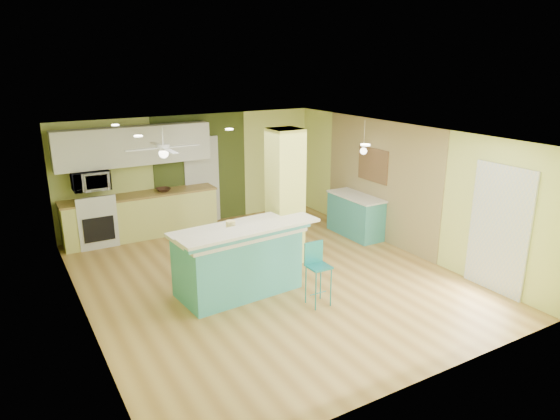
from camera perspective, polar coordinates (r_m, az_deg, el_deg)
The scene contains 23 objects.
floor at distance 8.84m, azimuth -1.42°, elevation -7.70°, with size 6.00×7.00×0.01m, color olive.
ceiling at distance 8.12m, azimuth -1.55°, elevation 8.63°, with size 6.00×7.00×0.01m, color white.
wall_back at distance 11.49m, azimuth -9.96°, elevation 4.48°, with size 6.00×0.01×2.50m, color #D0DC76.
wall_front at distance 5.77m, azimuth 15.75°, elevation -8.61°, with size 6.00×0.01×2.50m, color #D0DC76.
wall_left at distance 7.50m, azimuth -22.06°, elevation -3.23°, with size 0.01×7.00×2.50m, color #D0DC76.
wall_right at distance 10.13m, azimuth 13.60°, elevation 2.59°, with size 0.01×7.00×2.50m, color #D0DC76.
wood_panel at distance 10.55m, azimuth 11.30°, elevation 3.29°, with size 0.02×3.40×2.50m, color olive.
olive_accent at distance 11.55m, azimuth -9.00°, elevation 4.59°, with size 2.20×0.02×2.50m, color #3B481D.
interior_door at distance 11.58m, azimuth -8.89°, elevation 3.35°, with size 0.82×0.05×2.00m, color silver.
french_door at distance 8.72m, azimuth 23.73°, elevation -2.08°, with size 0.04×1.08×2.10m, color silver.
column at distance 9.12m, azimuth 0.58°, elevation 1.50°, with size 0.55×0.55×2.50m, color #D7DA65.
kitchen_run at distance 11.04m, azimuth -15.51°, elevation -0.59°, with size 3.25×0.63×0.94m.
stove at distance 10.85m, azimuth -20.32°, elevation -1.41°, with size 0.76×0.66×1.08m.
upper_cabinets at distance 10.82m, azimuth -16.30°, elevation 7.07°, with size 3.20×0.34×0.80m, color silver.
microwave at distance 10.63m, azimuth -20.82°, elevation 3.17°, with size 0.70×0.48×0.39m, color white.
ceiling_fan at distance 9.59m, azimuth -13.20°, elevation 6.89°, with size 1.41×1.41×0.61m.
pendant_lamp at distance 10.31m, azimuth 9.52°, elevation 6.69°, with size 0.14×0.14×0.69m.
wall_decor at distance 10.61m, azimuth 10.58°, elevation 5.08°, with size 0.03×0.90×0.70m, color brown.
peninsula at distance 8.11m, azimuth -4.80°, elevation -5.68°, with size 2.32×1.38×1.22m.
bar_stool at distance 7.70m, azimuth 4.19°, elevation -6.10°, with size 0.33×0.33×1.00m.
side_counter at distance 10.85m, azimuth 8.61°, elevation -0.59°, with size 0.58×1.38×0.89m.
fruit_bowl at distance 11.00m, azimuth -13.20°, elevation 2.27°, with size 0.31×0.31×0.08m, color #351F15.
canister at distance 7.87m, azimuth -5.67°, elevation -1.87°, with size 0.15×0.15×0.18m, color gold.
Camera 1 is at (-3.86, -7.05, 3.67)m, focal length 32.00 mm.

